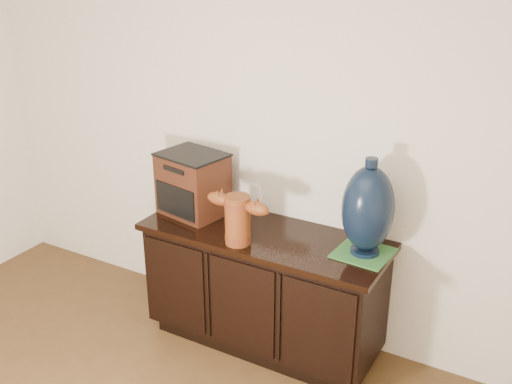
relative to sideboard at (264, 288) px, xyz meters
The scene contains 6 objects.
sideboard is the anchor object (origin of this frame).
terracotta_vessel 0.56m from the sideboard, 111.21° to the right, with size 0.40×0.15×0.28m.
tv_radio 0.76m from the sideboard, behind, with size 0.43×0.37×0.39m.
green_mat 0.70m from the sideboard, ahead, with size 0.29×0.29×0.01m, color #326E31.
lamp_base 0.87m from the sideboard, ahead, with size 0.29×0.29×0.54m.
spray_can 0.50m from the sideboard, 161.85° to the left, with size 0.06×0.06×0.17m.
Camera 1 is at (1.48, -0.49, 2.31)m, focal length 42.00 mm.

